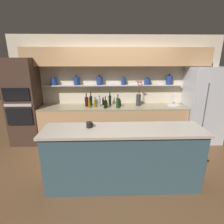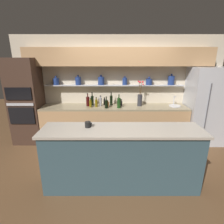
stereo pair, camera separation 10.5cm
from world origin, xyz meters
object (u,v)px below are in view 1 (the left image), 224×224
at_px(bottle_spirit_11, 117,103).
at_px(bottle_wine_2, 110,100).
at_px(bottle_sauce_6, 107,104).
at_px(flower_vase, 139,98).
at_px(bottle_oil_8, 89,104).
at_px(coffee_mug, 89,125).
at_px(bottle_sauce_1, 120,103).
at_px(bottle_wine_4, 118,103).
at_px(refrigerator, 203,105).
at_px(bottle_wine_3, 87,101).
at_px(bottle_wine_0, 105,104).
at_px(bottle_wine_10, 91,101).
at_px(bottle_spirit_5, 99,102).
at_px(bottle_oil_7, 95,103).
at_px(oven_tower, 24,102).
at_px(sink_fixture, 173,105).
at_px(bottle_sauce_9, 103,102).

bearing_deg(bottle_spirit_11, bottle_wine_2, 140.89).
bearing_deg(bottle_sauce_6, bottle_spirit_11, 6.10).
bearing_deg(bottle_wine_2, bottle_sauce_6, -115.18).
relative_size(flower_vase, bottle_oil_8, 2.74).
bearing_deg(coffee_mug, bottle_sauce_1, 70.10).
height_order(bottle_wine_2, bottle_wine_4, bottle_wine_2).
relative_size(refrigerator, bottle_wine_2, 5.65).
relative_size(bottle_wine_3, coffee_mug, 2.88).
relative_size(flower_vase, bottle_wine_0, 2.22).
bearing_deg(bottle_sauce_1, bottle_wine_10, 177.95).
relative_size(bottle_sauce_1, bottle_sauce_6, 1.00).
relative_size(refrigerator, bottle_sauce_1, 11.60).
relative_size(bottle_spirit_5, bottle_spirit_11, 1.12).
distance_m(bottle_wine_3, bottle_sauce_6, 0.50).
xyz_separation_m(bottle_spirit_5, bottle_oil_7, (-0.10, -0.08, -0.01)).
height_order(bottle_wine_0, bottle_oil_8, bottle_wine_0).
xyz_separation_m(oven_tower, bottle_wine_0, (1.96, -0.16, -0.01)).
relative_size(flower_vase, bottle_wine_2, 1.89).
bearing_deg(bottle_wine_3, bottle_oil_8, -55.63).
xyz_separation_m(bottle_wine_3, bottle_spirit_5, (0.31, 0.00, -0.01)).
bearing_deg(refrigerator, bottle_spirit_5, 178.49).
relative_size(sink_fixture, bottle_sauce_1, 1.75).
relative_size(bottle_wine_2, bottle_spirit_11, 1.43).
height_order(bottle_sauce_1, bottle_spirit_11, bottle_spirit_11).
bearing_deg(bottle_spirit_5, bottle_wine_4, -21.20).
height_order(bottle_sauce_1, bottle_wine_3, bottle_wine_3).
height_order(bottle_wine_2, bottle_oil_7, bottle_wine_2).
distance_m(bottle_sauce_1, bottle_wine_3, 0.83).
height_order(bottle_oil_7, bottle_wine_10, bottle_wine_10).
relative_size(bottle_sauce_1, bottle_wine_2, 0.49).
bearing_deg(bottle_wine_10, bottle_wine_4, -20.59).
relative_size(refrigerator, bottle_wine_3, 5.80).
xyz_separation_m(oven_tower, bottle_sauce_6, (1.99, -0.04, -0.05)).
xyz_separation_m(oven_tower, bottle_spirit_11, (2.26, -0.01, -0.02)).
bearing_deg(bottle_sauce_1, bottle_wine_0, -146.46).
bearing_deg(refrigerator, bottle_wine_10, 177.10).
height_order(bottle_spirit_5, bottle_sauce_9, bottle_spirit_5).
xyz_separation_m(bottle_wine_3, coffee_mug, (0.22, -1.63, 0.03)).
bearing_deg(flower_vase, bottle_spirit_11, -173.86).
bearing_deg(coffee_mug, bottle_wine_0, 80.33).
distance_m(oven_tower, flower_vase, 2.79).
distance_m(sink_fixture, bottle_sauce_6, 1.66).
bearing_deg(bottle_wine_4, refrigerator, 2.82).
xyz_separation_m(refrigerator, bottle_wine_0, (-2.44, -0.12, 0.09)).
relative_size(bottle_oil_7, bottle_spirit_11, 1.03).
bearing_deg(bottle_wine_2, bottle_spirit_11, -39.11).
bearing_deg(sink_fixture, bottle_wine_3, 179.54).
height_order(bottle_wine_3, bottle_sauce_6, bottle_wine_3).
xyz_separation_m(bottle_wine_4, bottle_oil_8, (-0.68, 0.06, -0.03)).
bearing_deg(bottle_sauce_1, sink_fixture, -2.90).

